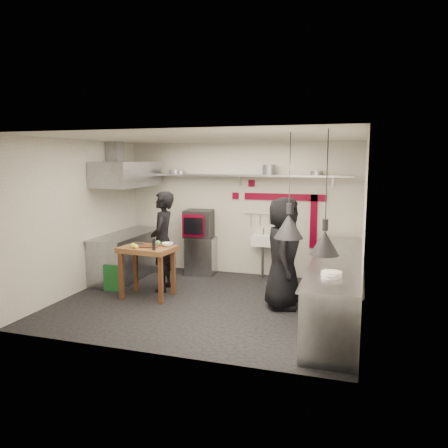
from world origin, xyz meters
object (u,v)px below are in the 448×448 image
(combi_oven, at_px, (199,223))
(chef_right, at_px, (283,253))
(oven_stand, at_px, (201,255))
(chef_left, at_px, (163,241))
(prep_table, at_px, (148,272))
(green_bin, at_px, (114,276))

(combi_oven, relative_size, chef_right, 0.32)
(oven_stand, distance_m, combi_oven, 0.69)
(combi_oven, xyz_separation_m, chef_left, (-0.20, -1.37, -0.16))
(oven_stand, distance_m, prep_table, 1.86)
(chef_left, bearing_deg, prep_table, -22.47)
(green_bin, bearing_deg, prep_table, -17.14)
(prep_table, xyz_separation_m, chef_right, (2.38, 0.19, 0.46))
(oven_stand, xyz_separation_m, chef_left, (-0.26, -1.34, 0.53))
(oven_stand, relative_size, chef_left, 0.43)
(oven_stand, xyz_separation_m, chef_right, (2.05, -1.64, 0.52))
(chef_right, bearing_deg, green_bin, 80.05)
(oven_stand, distance_m, green_bin, 1.96)
(chef_left, bearing_deg, combi_oven, 158.11)
(prep_table, relative_size, chef_right, 0.50)
(combi_oven, relative_size, chef_left, 0.31)
(prep_table, height_order, chef_left, chef_left)
(combi_oven, xyz_separation_m, green_bin, (-1.11, -1.60, -0.84))
(oven_stand, xyz_separation_m, green_bin, (-1.17, -1.57, -0.15))
(green_bin, relative_size, chef_right, 0.27)
(green_bin, distance_m, chef_right, 3.29)
(oven_stand, distance_m, chef_right, 2.67)
(combi_oven, distance_m, chef_right, 2.69)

